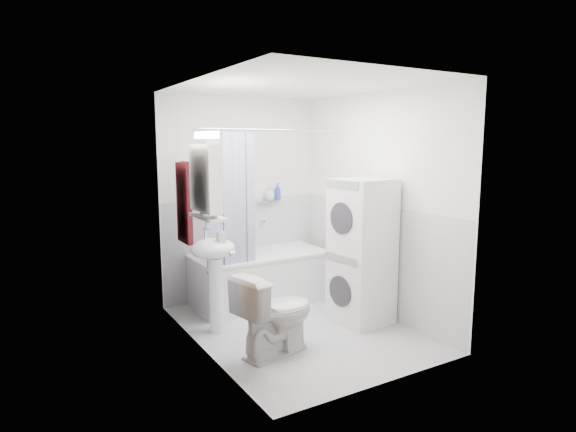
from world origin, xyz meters
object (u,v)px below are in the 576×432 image
bathtub (260,275)px  washer_dryer (362,251)px  sink (214,263)px  toilet (275,314)px

bathtub → washer_dryer: (0.63, -1.08, 0.43)m
sink → toilet: (0.28, -0.73, -0.33)m
washer_dryer → toilet: (-1.15, -0.23, -0.38)m
sink → toilet: bearing=-69.1°
bathtub → toilet: size_ratio=2.06×
toilet → washer_dryer: bearing=-90.3°
bathtub → washer_dryer: 1.32m
bathtub → sink: (-0.80, -0.58, 0.38)m
washer_dryer → sink: bearing=155.5°
bathtub → toilet: toilet is taller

